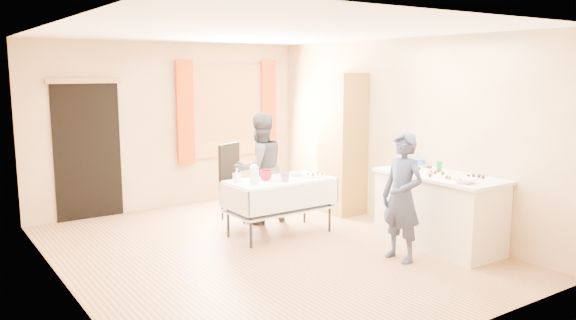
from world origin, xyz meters
TOP-DOWN VIEW (x-y plane):
  - floor at (0.00, 0.00)m, footprint 4.50×5.50m
  - ceiling at (0.00, 0.00)m, footprint 4.50×5.50m
  - wall_back at (0.00, 2.76)m, footprint 4.50×0.02m
  - wall_front at (0.00, -2.76)m, footprint 4.50×0.02m
  - wall_left at (-2.26, 0.00)m, footprint 0.02×5.50m
  - wall_right at (2.26, 0.00)m, footprint 0.02×5.50m
  - window_frame at (1.00, 2.72)m, footprint 1.32×0.06m
  - window_pane at (1.00, 2.71)m, footprint 1.20×0.02m
  - curtain_left at (0.22, 2.67)m, footprint 0.28×0.06m
  - curtain_right at (1.78, 2.67)m, footprint 0.28×0.06m
  - doorway at (-1.30, 2.73)m, footprint 0.95×0.04m
  - door_lintel at (-1.30, 2.70)m, footprint 1.05×0.06m
  - cabinet at (1.99, 0.91)m, footprint 0.50×0.60m
  - counter at (1.89, -1.08)m, footprint 0.76×1.60m
  - party_table at (0.54, 0.45)m, footprint 1.42×0.75m
  - chair at (0.51, 1.47)m, footprint 0.60×0.60m
  - girl at (1.14, -1.18)m, footprint 0.59×0.44m
  - woman at (0.64, 1.11)m, footprint 0.79×0.63m
  - soda_can at (2.06, -0.91)m, footprint 0.08×0.08m
  - mixing_bowl at (1.68, -1.60)m, footprint 0.37×0.37m
  - foam_block at (1.80, -0.50)m, footprint 0.17×0.14m
  - blue_basket at (2.08, -0.41)m, footprint 0.30×0.20m
  - pitcher at (0.10, 0.35)m, footprint 0.13×0.13m
  - cup_red at (0.37, 0.51)m, footprint 0.19×0.19m
  - cup_rainbow at (0.51, 0.27)m, footprint 0.19×0.19m
  - small_bowl at (0.87, 0.53)m, footprint 0.27×0.27m
  - pastry_tray at (1.04, 0.33)m, footprint 0.31×0.24m
  - bottle at (-0.01, 0.60)m, footprint 0.12×0.12m
  - cake_balls at (1.85, -1.04)m, footprint 0.52×0.93m

SIDE VIEW (x-z plane):
  - floor at x=0.00m, z-range -0.02..0.00m
  - chair at x=0.51m, z-range -0.22..0.88m
  - party_table at x=0.54m, z-range 0.07..0.82m
  - counter at x=1.89m, z-range 0.00..0.91m
  - girl at x=1.14m, z-range 0.00..1.48m
  - pastry_tray at x=1.04m, z-range 0.75..0.77m
  - small_bowl at x=0.87m, z-range 0.75..0.80m
  - woman at x=0.64m, z-range 0.00..1.58m
  - cup_rainbow at x=0.51m, z-range 0.75..0.87m
  - cup_red at x=0.37m, z-range 0.75..0.88m
  - bottle at x=-0.01m, z-range 0.75..0.92m
  - pitcher at x=0.10m, z-range 0.75..0.97m
  - cake_balls at x=1.85m, z-range 0.91..0.95m
  - mixing_bowl at x=1.68m, z-range 0.91..0.97m
  - foam_block at x=1.80m, z-range 0.91..0.99m
  - blue_basket at x=2.08m, z-range 0.91..0.99m
  - soda_can at x=2.06m, z-range 0.91..1.03m
  - doorway at x=-1.30m, z-range 0.00..2.00m
  - cabinet at x=1.99m, z-range 0.00..2.13m
  - wall_back at x=0.00m, z-range 0.00..2.60m
  - wall_front at x=0.00m, z-range 0.00..2.60m
  - wall_left at x=-2.26m, z-range 0.00..2.60m
  - wall_right at x=2.26m, z-range 0.00..2.60m
  - window_frame at x=1.00m, z-range 0.74..2.26m
  - window_pane at x=1.00m, z-range 0.80..2.20m
  - curtain_left at x=0.22m, z-range 0.67..2.33m
  - curtain_right at x=1.78m, z-range 0.67..2.33m
  - door_lintel at x=-1.30m, z-range 1.98..2.06m
  - ceiling at x=0.00m, z-range 2.60..2.62m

